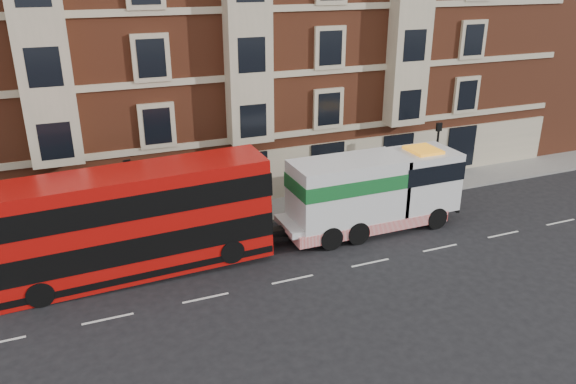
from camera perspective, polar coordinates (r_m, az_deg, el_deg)
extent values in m
plane|color=black|center=(25.49, 0.47, -8.88)|extent=(120.00, 120.00, 0.00)
cube|color=slate|center=(31.73, -4.79, -2.31)|extent=(90.00, 3.00, 0.15)
cube|color=brown|center=(36.54, -8.22, 15.33)|extent=(45.00, 12.00, 18.00)
cylinder|color=black|center=(28.65, -15.60, -1.31)|extent=(0.14, 0.14, 4.00)
cube|color=black|center=(27.92, -16.03, 2.66)|extent=(0.35, 0.15, 0.50)
cylinder|color=black|center=(35.15, 14.76, 3.10)|extent=(0.14, 0.14, 4.00)
cube|color=black|center=(34.56, 15.10, 6.40)|extent=(0.35, 0.15, 0.50)
cube|color=#B60D0A|center=(25.77, -15.45, -2.99)|extent=(12.12, 2.70, 4.76)
cube|color=black|center=(26.07, -15.29, -4.40)|extent=(12.16, 2.76, 1.14)
cube|color=black|center=(25.29, -15.73, -0.44)|extent=(12.16, 2.76, 1.08)
cylinder|color=black|center=(25.54, -23.86, -9.44)|extent=(1.13, 0.35, 1.13)
cylinder|color=black|center=(27.69, -23.86, -6.94)|extent=(1.13, 0.35, 1.13)
cylinder|color=black|center=(26.10, -5.72, -5.98)|extent=(1.13, 0.35, 1.13)
cylinder|color=black|center=(28.21, -7.18, -3.82)|extent=(1.13, 0.35, 1.13)
cube|color=silver|center=(29.93, 8.15, -2.01)|extent=(9.74, 2.49, 0.32)
cube|color=silver|center=(31.03, 13.31, 1.30)|extent=(3.46, 2.70, 3.14)
cube|color=silver|center=(28.77, 6.07, 0.24)|extent=(5.84, 2.70, 3.14)
cube|color=#156128|center=(28.57, 6.11, 1.25)|extent=(5.90, 2.74, 0.76)
cube|color=red|center=(29.98, 7.76, -2.73)|extent=(8.65, 2.76, 0.60)
cylinder|color=black|center=(31.00, 14.80, -2.55)|extent=(1.19, 0.38, 1.19)
cylinder|color=black|center=(32.80, 12.29, -0.94)|extent=(1.19, 0.38, 1.19)
cylinder|color=black|center=(28.55, 7.07, -4.13)|extent=(1.19, 0.43, 1.19)
cylinder|color=black|center=(30.49, 4.85, -2.28)|extent=(1.19, 0.43, 1.19)
cylinder|color=black|center=(27.90, 4.35, -4.67)|extent=(1.19, 0.43, 1.19)
cylinder|color=black|center=(29.88, 2.26, -2.74)|extent=(1.19, 0.43, 1.19)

